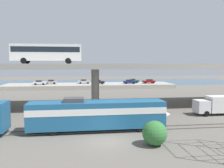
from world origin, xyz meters
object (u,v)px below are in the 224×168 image
(transit_bus_on_overpass, at_px, (47,52))
(parked_car_0, at_px, (149,81))
(parked_car_2, at_px, (84,81))
(parked_car_4, at_px, (133,81))
(parked_car_3, at_px, (51,82))
(train_locomotive, at_px, (104,113))
(service_truck_east, at_px, (216,105))
(parked_car_5, at_px, (98,82))
(parked_car_6, at_px, (40,82))
(parked_car_1, at_px, (130,82))

(transit_bus_on_overpass, distance_m, parked_car_0, 47.67)
(parked_car_2, xyz_separation_m, parked_car_4, (17.82, 0.68, -0.00))
(parked_car_2, height_order, parked_car_3, same)
(train_locomotive, distance_m, service_truck_east, 20.08)
(transit_bus_on_overpass, bearing_deg, parked_car_5, -108.01)
(parked_car_0, bearing_deg, parked_car_2, -5.07)
(parked_car_0, bearing_deg, parked_car_4, -27.42)
(parked_car_3, relative_size, parked_car_4, 1.01)
(parked_car_2, bearing_deg, parked_car_0, -5.07)
(service_truck_east, height_order, parked_car_6, service_truck_east)
(parked_car_4, bearing_deg, parked_car_6, -174.05)
(parked_car_0, relative_size, parked_car_4, 1.06)
(parked_car_1, bearing_deg, parked_car_6, 179.99)
(train_locomotive, bearing_deg, parked_car_1, 74.46)
(train_locomotive, height_order, parked_car_0, train_locomotive)
(train_locomotive, xyz_separation_m, parked_car_1, (13.77, 49.50, -0.07))
(parked_car_1, bearing_deg, parked_car_3, 174.78)
(parked_car_5, bearing_deg, parked_car_1, 0.56)
(parked_car_3, relative_size, parked_car_6, 1.03)
(parked_car_2, relative_size, parked_car_6, 1.05)
(parked_car_2, distance_m, parked_car_3, 11.45)
(parked_car_4, bearing_deg, parked_car_5, -164.86)
(parked_car_4, bearing_deg, service_truck_east, -85.90)
(service_truck_east, relative_size, parked_car_1, 1.54)
(service_truck_east, bearing_deg, parked_car_6, -50.28)
(train_locomotive, distance_m, parked_car_2, 52.26)
(parked_car_5, distance_m, parked_car_6, 19.58)
(train_locomotive, xyz_separation_m, parked_car_6, (-16.82, 49.50, -0.07))
(parked_car_1, distance_m, parked_car_3, 27.44)
(transit_bus_on_overpass, xyz_separation_m, parked_car_2, (6.68, 38.37, -8.24))
(train_locomotive, xyz_separation_m, transit_bus_on_overpass, (-8.79, 13.85, 8.17))
(parked_car_6, bearing_deg, transit_bus_on_overpass, -77.32)
(train_locomotive, distance_m, parked_car_4, 55.18)
(parked_car_0, distance_m, parked_car_2, 23.16)
(parked_car_0, xyz_separation_m, parked_car_5, (-18.20, -0.78, -0.00))
(parked_car_0, height_order, parked_car_3, same)
(train_locomotive, bearing_deg, parked_car_2, 92.32)
(transit_bus_on_overpass, xyz_separation_m, parked_car_1, (22.56, 35.65, -8.24))
(parked_car_3, xyz_separation_m, parked_car_5, (16.32, -2.60, -0.00))
(transit_bus_on_overpass, height_order, parked_car_6, transit_bus_on_overpass)
(train_locomotive, distance_m, parked_car_1, 51.38)
(train_locomotive, height_order, service_truck_east, train_locomotive)
(parked_car_1, xyz_separation_m, parked_car_5, (-11.01, -0.11, -0.00))
(transit_bus_on_overpass, xyz_separation_m, parked_car_0, (29.75, 36.32, -8.24))
(parked_car_4, relative_size, parked_car_5, 1.00)
(service_truck_east, bearing_deg, transit_bus_on_overpass, -15.10)
(train_locomotive, distance_m, parked_car_3, 53.73)
(parked_car_4, bearing_deg, transit_bus_on_overpass, -122.11)
(parked_car_4, xyz_separation_m, parked_car_6, (-32.52, -3.39, 0.00))
(parked_car_1, xyz_separation_m, parked_car_3, (-27.33, 2.50, -0.00))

